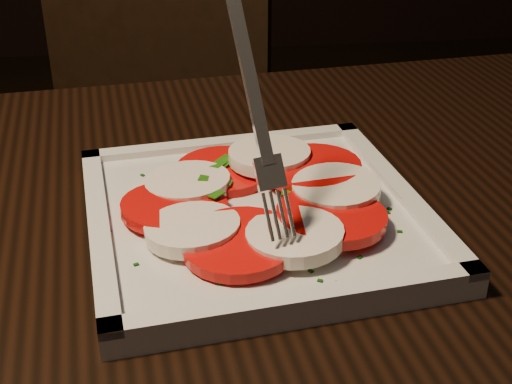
# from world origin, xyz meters

# --- Properties ---
(chair) EXTENTS (0.53, 0.53, 0.93)m
(chair) POSITION_xyz_m (0.01, 0.92, 0.53)
(chair) COLOR black
(chair) RESTS_ON ground
(plate) EXTENTS (0.28, 0.28, 0.01)m
(plate) POSITION_xyz_m (0.12, 0.18, 0.76)
(plate) COLOR silver
(plate) RESTS_ON table
(caprese_salad) EXTENTS (0.21, 0.21, 0.02)m
(caprese_salad) POSITION_xyz_m (0.12, 0.18, 0.77)
(caprese_salad) COLOR red
(caprese_salad) RESTS_ON plate
(fork) EXTENTS (0.06, 0.10, 0.16)m
(fork) POSITION_xyz_m (0.11, 0.16, 0.86)
(fork) COLOR white
(fork) RESTS_ON caprese_salad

